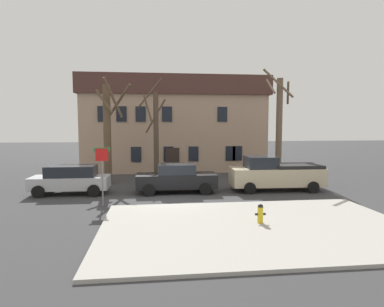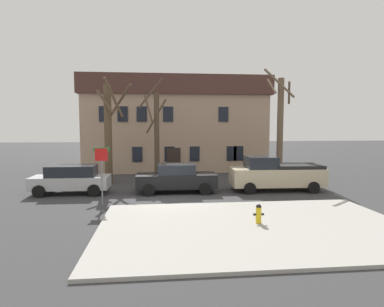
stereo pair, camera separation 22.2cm
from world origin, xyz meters
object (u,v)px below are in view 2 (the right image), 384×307
building_main (175,124)px  tree_bare_near (109,130)px  car_black_sedan (176,178)px  tree_bare_mid (156,133)px  street_sign_pole (102,165)px  car_silver_wagon (71,179)px  pickup_truck_beige (276,174)px  fire_hydrant (259,213)px  tree_bare_far (280,125)px

building_main → tree_bare_near: size_ratio=2.26×
building_main → car_black_sedan: bearing=-92.7°
tree_bare_near → tree_bare_mid: 3.19m
tree_bare_near → building_main: bearing=57.9°
street_sign_pole → tree_bare_near: bearing=94.8°
tree_bare_near → car_silver_wagon: size_ratio=1.61×
car_black_sedan → pickup_truck_beige: size_ratio=0.83×
tree_bare_near → car_black_sedan: (4.33, -3.69, -2.75)m
pickup_truck_beige → car_silver_wagon: bearing=178.7°
tree_bare_near → car_black_sedan: bearing=-40.4°
street_sign_pole → fire_hydrant: bearing=-30.7°
tree_bare_far → pickup_truck_beige: tree_bare_far is taller
pickup_truck_beige → street_sign_pole: street_sign_pole is taller
tree_bare_far → pickup_truck_beige: (-1.81, -4.25, -2.94)m
tree_bare_near → car_black_sedan: size_ratio=1.51×
car_silver_wagon → street_sign_pole: street_sign_pole is taller
tree_bare_near → car_black_sedan: 6.32m
tree_bare_far → street_sign_pole: (-11.58, -7.09, -1.95)m
pickup_truck_beige → building_main: bearing=115.4°
tree_bare_mid → fire_hydrant: tree_bare_mid is taller
tree_bare_mid → pickup_truck_beige: (7.15, -4.01, -2.37)m
tree_bare_far → car_silver_wagon: 14.71m
building_main → tree_bare_far: 10.25m
car_silver_wagon → building_main: bearing=59.7°
tree_bare_mid → tree_bare_far: 8.99m
tree_bare_near → car_silver_wagon: tree_bare_near is taller
tree_bare_far → car_silver_wagon: tree_bare_far is taller
building_main → fire_hydrant: bearing=-82.8°
tree_bare_mid → car_black_sedan: (1.16, -3.98, -2.53)m
tree_bare_mid → car_black_sedan: 4.86m
tree_bare_mid → street_sign_pole: size_ratio=2.58×
tree_bare_mid → tree_bare_far: bearing=1.5°
tree_bare_far → car_black_sedan: bearing=-151.6°
fire_hydrant → street_sign_pole: 7.82m
car_silver_wagon → pickup_truck_beige: (12.02, -0.28, 0.14)m
tree_bare_near → car_silver_wagon: 4.71m
car_silver_wagon → car_black_sedan: (6.02, -0.25, -0.02)m
tree_bare_far → tree_bare_near: bearing=-177.5°
building_main → car_black_sedan: size_ratio=3.41×
tree_bare_mid → car_silver_wagon: tree_bare_mid is taller
car_black_sedan → pickup_truck_beige: (5.99, -0.03, 0.16)m
tree_bare_far → fire_hydrant: (-4.98, -11.00, -3.44)m
tree_bare_near → street_sign_pole: tree_bare_near is taller
pickup_truck_beige → street_sign_pole: size_ratio=1.94×
car_silver_wagon → street_sign_pole: bearing=-54.2°
car_silver_wagon → fire_hydrant: 11.30m
building_main → tree_bare_mid: bearing=-102.8°
tree_bare_far → fire_hydrant: tree_bare_far is taller
tree_bare_near → tree_bare_mid: bearing=5.3°
tree_bare_mid → fire_hydrant: size_ratio=9.74×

